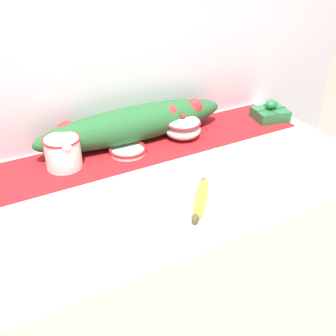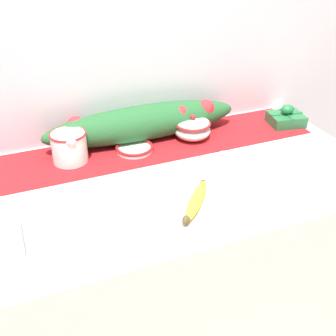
{
  "view_description": "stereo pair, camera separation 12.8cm",
  "coord_description": "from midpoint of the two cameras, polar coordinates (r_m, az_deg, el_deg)",
  "views": [
    {
      "loc": [
        -0.56,
        -0.99,
        1.63
      ],
      "look_at": [
        -0.03,
        -0.03,
        0.97
      ],
      "focal_mm": 45.0,
      "sensor_mm": 36.0,
      "label": 1
    },
    {
      "loc": [
        -0.45,
        -1.05,
        1.63
      ],
      "look_at": [
        -0.03,
        -0.03,
        0.97
      ],
      "focal_mm": 45.0,
      "sensor_mm": 36.0,
      "label": 2
    }
  ],
  "objects": [
    {
      "name": "poinsettia_garland",
      "position": [
        1.53,
        -7.07,
        5.9
      ],
      "size": [
        0.73,
        0.14,
        0.13
      ],
      "color": "#235B2D",
      "rests_on": "countertop"
    },
    {
      "name": "back_wall",
      "position": [
        1.54,
        -8.99,
        14.26
      ],
      "size": [
        2.12,
        0.04,
        2.4
      ],
      "primitive_type": "cube",
      "color": "silver",
      "rests_on": "ground_plane"
    },
    {
      "name": "countertop",
      "position": [
        1.63,
        -1.92,
        -15.03
      ],
      "size": [
        1.32,
        0.7,
        0.92
      ],
      "primitive_type": "cube",
      "color": "silver",
      "rests_on": "ground_plane"
    },
    {
      "name": "cream_pitcher",
      "position": [
        1.41,
        -16.61,
        2.09
      ],
      "size": [
        0.12,
        0.14,
        0.11
      ],
      "color": "white",
      "rests_on": "countertop"
    },
    {
      "name": "sugar_bowl",
      "position": [
        1.55,
        -0.34,
        5.5
      ],
      "size": [
        0.13,
        0.13,
        0.09
      ],
      "color": "white",
      "rests_on": "countertop"
    },
    {
      "name": "banana",
      "position": [
        1.2,
        1.27,
        -4.25
      ],
      "size": [
        0.16,
        0.18,
        0.04
      ],
      "rotation": [
        0.0,
        0.0,
        0.87
      ],
      "color": "yellow",
      "rests_on": "countertop"
    },
    {
      "name": "gift_box",
      "position": [
        1.74,
        11.65,
        7.29
      ],
      "size": [
        0.15,
        0.13,
        0.08
      ],
      "rotation": [
        0.0,
        0.0,
        -0.18
      ],
      "color": "#236638",
      "rests_on": "countertop"
    },
    {
      "name": "small_dish",
      "position": [
        1.47,
        -7.96,
        2.34
      ],
      "size": [
        0.13,
        0.13,
        0.02
      ],
      "color": "white",
      "rests_on": "countertop"
    },
    {
      "name": "napkin_stack",
      "position": [
        1.12,
        -24.98,
        -10.87
      ],
      "size": [
        0.15,
        0.15,
        0.03
      ],
      "primitive_type": "cube",
      "rotation": [
        0.0,
        0.0,
        -0.01
      ],
      "color": "silver",
      "rests_on": "countertop"
    },
    {
      "name": "table_runner",
      "position": [
        1.5,
        -5.96,
        2.71
      ],
      "size": [
        1.22,
        0.26,
        0.0
      ],
      "primitive_type": "cube",
      "color": "#A8191E",
      "rests_on": "countertop"
    },
    {
      "name": "spoon",
      "position": [
        1.46,
        3.62,
        2.12
      ],
      "size": [
        0.19,
        0.07,
        0.01
      ],
      "rotation": [
        0.0,
        0.0,
        0.27
      ],
      "color": "silver",
      "rests_on": "countertop"
    }
  ]
}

